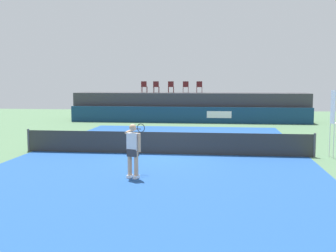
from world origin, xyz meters
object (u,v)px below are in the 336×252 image
at_px(net_post_far, 315,145).
at_px(umpire_chair, 335,119).
at_px(spectator_chair_left, 156,86).
at_px(tennis_ball, 267,142).
at_px(net_post_near, 28,140).
at_px(spectator_chair_far_right, 199,86).
at_px(spectator_chair_right, 186,86).
at_px(spectator_chair_center, 171,86).
at_px(tennis_player, 133,149).
at_px(spectator_chair_far_left, 144,86).

bearing_deg(net_post_far, umpire_chair, -1.18).
height_order(spectator_chair_left, tennis_ball, spectator_chair_left).
bearing_deg(net_post_near, net_post_far, 0.00).
bearing_deg(spectator_chair_far_right, tennis_ball, -70.30).
relative_size(spectator_chair_far_right, umpire_chair, 0.32).
relative_size(spectator_chair_right, umpire_chair, 0.32).
relative_size(spectator_chair_left, net_post_near, 0.89).
height_order(spectator_chair_center, spectator_chair_far_right, same).
bearing_deg(net_post_near, tennis_player, -38.91).
distance_m(spectator_chair_far_left, spectator_chair_center, 2.15).
height_order(spectator_chair_left, net_post_near, spectator_chair_left).
height_order(umpire_chair, net_post_near, umpire_chair).
bearing_deg(tennis_ball, net_post_near, -159.86).
bearing_deg(spectator_chair_center, spectator_chair_far_left, 177.64).
distance_m(spectator_chair_left, tennis_player, 19.89).
relative_size(spectator_chair_far_left, net_post_near, 0.89).
height_order(net_post_near, net_post_far, same).
height_order(spectator_chair_left, net_post_far, spectator_chair_left).
xyz_separation_m(spectator_chair_left, net_post_near, (-3.54, -15.07, -2.19)).
height_order(spectator_chair_right, tennis_player, spectator_chair_right).
distance_m(spectator_chair_center, net_post_far, 17.25).
bearing_deg(tennis_player, spectator_chair_center, 93.02).
height_order(spectator_chair_far_right, tennis_ball, spectator_chair_far_right).
bearing_deg(spectator_chair_left, net_post_near, -103.21).
bearing_deg(umpire_chair, tennis_player, -148.21).
relative_size(spectator_chair_far_left, umpire_chair, 0.32).
xyz_separation_m(spectator_chair_center, spectator_chair_right, (1.16, -0.04, 0.00)).
xyz_separation_m(spectator_chair_far_left, spectator_chair_far_right, (4.37, -0.18, 0.00)).
bearing_deg(net_post_far, spectator_chair_far_right, 109.90).
distance_m(spectator_chair_left, net_post_far, 17.62).
bearing_deg(spectator_chair_far_right, net_post_far, -70.10).
xyz_separation_m(spectator_chair_left, spectator_chair_right, (2.30, 0.15, 0.00)).
height_order(spectator_chair_far_left, spectator_chair_left, same).
relative_size(net_post_near, net_post_far, 1.00).
xyz_separation_m(net_post_far, tennis_player, (-6.67, -4.62, 0.46)).
bearing_deg(umpire_chair, spectator_chair_far_right, 112.36).
bearing_deg(spectator_chair_center, umpire_chair, -60.97).
height_order(spectator_chair_far_left, umpire_chair, spectator_chair_far_left).
height_order(spectator_chair_right, spectator_chair_far_right, same).
bearing_deg(tennis_ball, spectator_chair_far_right, 109.70).
distance_m(spectator_chair_right, spectator_chair_far_right, 1.07).
xyz_separation_m(spectator_chair_far_left, spectator_chair_right, (3.31, -0.13, 0.00)).
bearing_deg(spectator_chair_left, tennis_ball, -56.36).
distance_m(spectator_chair_right, net_post_far, 16.72).
distance_m(net_post_near, tennis_ball, 11.63).
bearing_deg(spectator_chair_far_left, spectator_chair_far_right, -2.30).
distance_m(spectator_chair_left, tennis_ball, 13.56).
bearing_deg(spectator_chair_far_right, spectator_chair_center, 177.76).
xyz_separation_m(spectator_chair_left, umpire_chair, (9.62, -15.09, -1.11)).
bearing_deg(spectator_chair_right, tennis_ball, -65.70).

